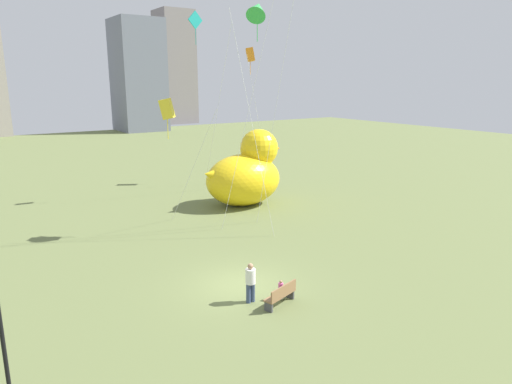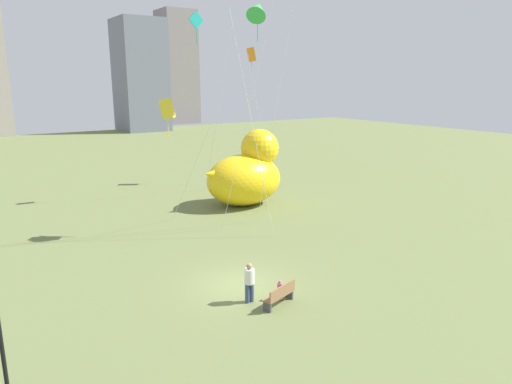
{
  "view_description": "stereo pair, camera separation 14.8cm",
  "coord_description": "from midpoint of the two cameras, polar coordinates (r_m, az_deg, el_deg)",
  "views": [
    {
      "loc": [
        -10.15,
        -16.32,
        8.91
      ],
      "look_at": [
        3.87,
        4.55,
        2.85
      ],
      "focal_mm": 32.58,
      "sensor_mm": 36.0,
      "label": 1
    },
    {
      "loc": [
        -10.02,
        -16.4,
        8.91
      ],
      "look_at": [
        3.87,
        4.55,
        2.85
      ],
      "focal_mm": 32.58,
      "sensor_mm": 36.0,
      "label": 2
    }
  ],
  "objects": [
    {
      "name": "park_bench",
      "position": [
        19.25,
        2.9,
        -12.44
      ],
      "size": [
        1.7,
        0.91,
        0.9
      ],
      "color": "olive",
      "rests_on": "ground"
    },
    {
      "name": "giant_inflatable_duck",
      "position": [
        33.77,
        -1.35,
        2.31
      ],
      "size": [
        6.6,
        4.23,
        5.47
      ],
      "color": "yellow",
      "rests_on": "ground"
    },
    {
      "name": "kite_green",
      "position": [
        27.64,
        -0.01,
        21.44
      ],
      "size": [
        2.77,
        2.76,
        13.51
      ],
      "color": "silver",
      "rests_on": "ground"
    },
    {
      "name": "kite_orange",
      "position": [
        41.28,
        -0.81,
        16.42
      ],
      "size": [
        2.39,
        1.72,
        11.66
      ],
      "color": "silver",
      "rests_on": "ground"
    },
    {
      "name": "person_child",
      "position": [
        19.7,
        2.83,
        -11.81
      ],
      "size": [
        0.21,
        0.21,
        0.86
      ],
      "color": "silver",
      "rests_on": "ground"
    },
    {
      "name": "person_adult",
      "position": [
        19.29,
        -0.9,
        -10.87
      ],
      "size": [
        0.42,
        0.42,
        1.7
      ],
      "color": "#38476B",
      "rests_on": "ground"
    },
    {
      "name": "kite_yellow",
      "position": [
        26.99,
        -11.01,
        9.92
      ],
      "size": [
        3.11,
        3.74,
        7.96
      ],
      "color": "silver",
      "rests_on": "ground"
    },
    {
      "name": "kite_teal",
      "position": [
        35.7,
        -7.32,
        19.12
      ],
      "size": [
        2.8,
        3.69,
        13.75
      ],
      "color": "silver",
      "rests_on": "ground"
    },
    {
      "name": "ground_plane",
      "position": [
        21.18,
        -2.07,
        -11.32
      ],
      "size": [
        140.0,
        140.0,
        0.0
      ],
      "primitive_type": "plane",
      "color": "olive"
    }
  ]
}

